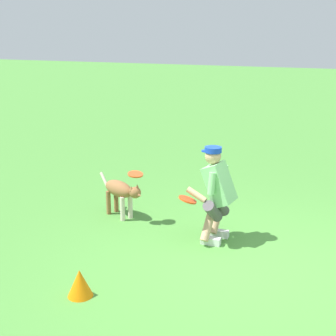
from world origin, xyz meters
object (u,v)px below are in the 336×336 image
Objects in this scene: dog at (121,191)px; training_cone at (80,283)px; person at (216,192)px; frisbee_flying at (135,174)px; frisbee_held at (188,200)px.

dog is 2.32m from training_cone.
frisbee_flying is at bearing -0.32° from person.
frisbee_held is at bearing 157.34° from frisbee_flying.
frisbee_held is (-0.92, 0.38, -0.14)m from frisbee_flying.
frisbee_flying is 0.73× the size of training_cone.
dog is 4.18× the size of frisbee_flying.
frisbee_flying reaches higher than dog.
frisbee_flying is (-0.31, 0.14, 0.34)m from dog.
dog is 1.35m from frisbee_held.
frisbee_flying is (1.25, -0.19, 0.05)m from person.
frisbee_held is at bearing 38.35° from person.
person is 0.40m from frisbee_held.
dog is at bearing -23.27° from frisbee_held.
person reaches higher than training_cone.
training_cone is at bearing -47.62° from dog.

